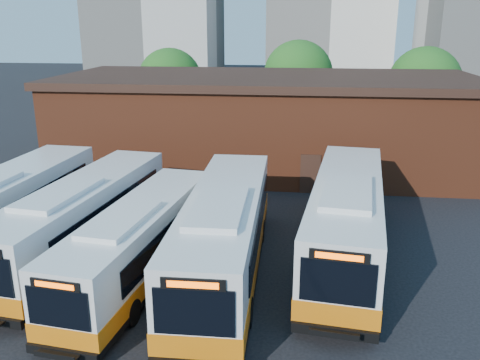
# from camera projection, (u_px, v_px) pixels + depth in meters

# --- Properties ---
(ground) EXTENTS (220.00, 220.00, 0.00)m
(ground) POSITION_uv_depth(u_px,v_px,m) (229.00, 317.00, 17.79)
(ground) COLOR black
(bus_farwest) EXTENTS (3.61, 13.32, 3.59)m
(bus_farwest) POSITION_uv_depth(u_px,v_px,m) (2.00, 217.00, 22.54)
(bus_farwest) COLOR silver
(bus_farwest) RESTS_ON ground
(bus_west) EXTENTS (4.11, 12.83, 3.45)m
(bus_west) POSITION_uv_depth(u_px,v_px,m) (82.00, 222.00, 22.14)
(bus_west) COLOR silver
(bus_west) RESTS_ON ground
(bus_midwest) EXTENTS (3.78, 11.81, 3.17)m
(bus_midwest) POSITION_uv_depth(u_px,v_px,m) (139.00, 245.00, 20.08)
(bus_midwest) COLOR silver
(bus_midwest) RESTS_ON ground
(bus_mideast) EXTENTS (2.96, 13.40, 3.64)m
(bus_mideast) POSITION_uv_depth(u_px,v_px,m) (224.00, 238.00, 20.28)
(bus_mideast) COLOR silver
(bus_mideast) RESTS_ON ground
(bus_east) EXTENTS (4.40, 13.70, 3.68)m
(bus_east) POSITION_uv_depth(u_px,v_px,m) (346.00, 222.00, 21.78)
(bus_east) COLOR silver
(bus_east) RESTS_ON ground
(depot_building) EXTENTS (28.60, 12.60, 6.40)m
(depot_building) POSITION_uv_depth(u_px,v_px,m) (267.00, 121.00, 35.79)
(depot_building) COLOR brown
(depot_building) RESTS_ON ground
(tree_west) EXTENTS (6.00, 6.00, 7.65)m
(tree_west) POSITION_uv_depth(u_px,v_px,m) (170.00, 80.00, 47.87)
(tree_west) COLOR #382314
(tree_west) RESTS_ON ground
(tree_mid) EXTENTS (6.56, 6.56, 8.36)m
(tree_mid) POSITION_uv_depth(u_px,v_px,m) (298.00, 75.00, 48.30)
(tree_mid) COLOR #382314
(tree_mid) RESTS_ON ground
(tree_east) EXTENTS (6.24, 6.24, 7.96)m
(tree_east) POSITION_uv_depth(u_px,v_px,m) (424.00, 83.00, 44.31)
(tree_east) COLOR #382314
(tree_east) RESTS_ON ground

